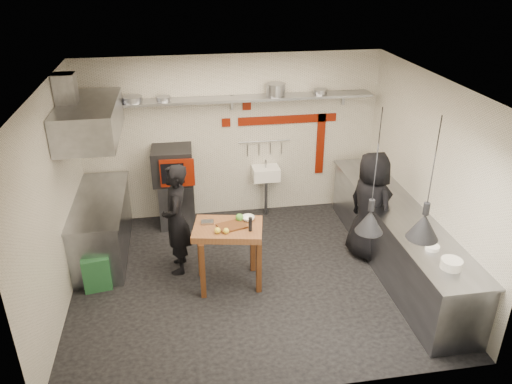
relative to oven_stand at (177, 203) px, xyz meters
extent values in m
plane|color=black|center=(1.00, -1.77, -0.40)|extent=(5.00, 5.00, 0.00)
plane|color=beige|center=(1.00, -1.77, 2.40)|extent=(5.00, 5.00, 0.00)
cube|color=silver|center=(1.00, 0.33, 1.00)|extent=(5.00, 0.04, 2.80)
cube|color=silver|center=(1.00, -3.87, 1.00)|extent=(5.00, 0.04, 2.80)
cube|color=silver|center=(-1.50, -1.77, 1.00)|extent=(0.04, 4.20, 2.80)
cube|color=silver|center=(3.50, -1.77, 1.00)|extent=(0.04, 4.20, 2.80)
cube|color=#6B1505|center=(1.95, 0.31, 1.28)|extent=(1.70, 0.02, 0.14)
cube|color=#6B1505|center=(2.55, 0.31, 0.80)|extent=(0.14, 0.02, 1.10)
cube|color=#6B1505|center=(1.25, 0.31, 1.55)|extent=(0.14, 0.02, 0.14)
cube|color=#6B1505|center=(0.90, 0.31, 1.28)|extent=(0.14, 0.02, 0.14)
cube|color=gray|center=(1.00, 0.15, 1.72)|extent=(4.60, 0.34, 0.04)
cube|color=gray|center=(-0.90, 0.30, 1.62)|extent=(0.04, 0.06, 0.24)
cube|color=gray|center=(1.00, 0.30, 1.62)|extent=(0.04, 0.06, 0.24)
cube|color=gray|center=(2.90, 0.30, 1.62)|extent=(0.04, 0.06, 0.24)
cylinder|color=gray|center=(-0.57, 0.15, 1.79)|extent=(0.31, 0.31, 0.09)
cylinder|color=gray|center=(-0.09, 0.15, 1.78)|extent=(0.26, 0.26, 0.07)
cylinder|color=gray|center=(1.70, 0.15, 1.84)|extent=(0.36, 0.36, 0.20)
cylinder|color=gray|center=(2.44, 0.15, 1.78)|extent=(0.29, 0.29, 0.08)
cube|color=gray|center=(0.00, 0.00, 0.00)|extent=(0.60, 0.55, 0.80)
cube|color=black|center=(-0.03, 0.04, 0.69)|extent=(0.67, 0.63, 0.58)
cube|color=#6B1505|center=(0.04, -0.31, 0.69)|extent=(0.54, 0.05, 0.46)
cube|color=black|center=(-0.04, -0.32, 0.69)|extent=(0.36, 0.03, 0.34)
cube|color=white|center=(1.55, 0.15, 0.38)|extent=(0.46, 0.34, 0.22)
cylinder|color=gray|center=(1.55, 0.15, 0.56)|extent=(0.03, 0.03, 0.14)
cylinder|color=gray|center=(1.55, 0.11, -0.06)|extent=(0.06, 0.06, 0.66)
cylinder|color=gray|center=(1.55, 0.29, 0.92)|extent=(0.90, 0.02, 0.02)
cube|color=gray|center=(3.15, -1.77, 0.05)|extent=(0.70, 3.80, 0.90)
cube|color=gray|center=(3.15, -1.77, 0.52)|extent=(0.76, 3.90, 0.03)
cylinder|color=white|center=(3.12, -3.24, 0.59)|extent=(0.31, 0.31, 0.11)
cylinder|color=white|center=(3.10, -2.83, 0.56)|extent=(0.23, 0.23, 0.05)
cube|color=gray|center=(-1.15, -0.72, 0.05)|extent=(0.70, 1.90, 0.90)
cube|color=gray|center=(-1.15, -0.72, 0.52)|extent=(0.76, 2.00, 0.03)
cube|color=gray|center=(-1.10, -0.72, 1.75)|extent=(0.78, 1.60, 0.50)
cube|color=gray|center=(-1.35, -0.72, 2.15)|extent=(0.28, 0.28, 0.50)
cube|color=#235C31|center=(-1.16, -1.59, -0.15)|extent=(0.42, 0.42, 0.50)
cube|color=#532C15|center=(0.72, -1.85, 0.53)|extent=(0.43, 0.35, 0.02)
cylinder|color=black|center=(0.95, -2.00, 0.62)|extent=(0.06, 0.06, 0.20)
sphere|color=yellow|center=(0.51, -1.99, 0.56)|extent=(0.11, 0.11, 0.08)
sphere|color=yellow|center=(0.63, -2.01, 0.56)|extent=(0.10, 0.10, 0.08)
sphere|color=#468B2E|center=(0.84, -1.71, 0.57)|extent=(0.12, 0.12, 0.11)
cube|color=gray|center=(0.40, -1.70, 0.54)|extent=(0.18, 0.12, 0.03)
imported|color=white|center=(0.96, -1.71, 0.55)|extent=(0.24, 0.24, 0.06)
imported|color=black|center=(-0.02, -1.36, 0.43)|extent=(0.43, 0.62, 1.65)
imported|color=black|center=(2.83, -1.45, 0.45)|extent=(0.82, 0.97, 1.69)
camera|label=1|loc=(0.10, -7.64, 3.85)|focal=35.00mm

